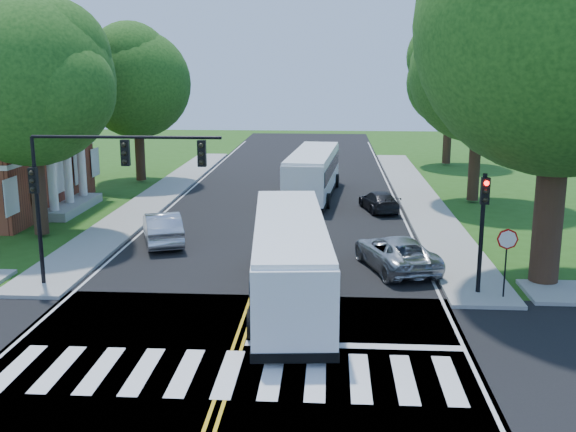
# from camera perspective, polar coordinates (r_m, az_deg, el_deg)

# --- Properties ---
(ground) EXTENTS (140.00, 140.00, 0.00)m
(ground) POSITION_cam_1_polar(r_m,az_deg,el_deg) (19.53, -4.84, -12.54)
(ground) COLOR #254F13
(ground) RESTS_ON ground
(road) EXTENTS (14.00, 96.00, 0.01)m
(road) POSITION_cam_1_polar(r_m,az_deg,el_deg) (36.52, -0.71, -0.46)
(road) COLOR black
(road) RESTS_ON ground
(cross_road) EXTENTS (60.00, 12.00, 0.01)m
(cross_road) POSITION_cam_1_polar(r_m,az_deg,el_deg) (19.53, -4.84, -12.53)
(cross_road) COLOR black
(cross_road) RESTS_ON ground
(center_line) EXTENTS (0.36, 70.00, 0.01)m
(center_line) POSITION_cam_1_polar(r_m,az_deg,el_deg) (40.42, -0.28, 0.84)
(center_line) COLOR gold
(center_line) RESTS_ON road
(edge_line_w) EXTENTS (0.12, 70.00, 0.01)m
(edge_line_w) POSITION_cam_1_polar(r_m,az_deg,el_deg) (41.44, -9.71, 0.95)
(edge_line_w) COLOR silver
(edge_line_w) RESTS_ON road
(edge_line_e) EXTENTS (0.12, 70.00, 0.01)m
(edge_line_e) POSITION_cam_1_polar(r_m,az_deg,el_deg) (40.53, 9.35, 0.70)
(edge_line_e) COLOR silver
(edge_line_e) RESTS_ON road
(crosswalk) EXTENTS (12.60, 3.00, 0.01)m
(crosswalk) POSITION_cam_1_polar(r_m,az_deg,el_deg) (19.08, -5.06, -13.14)
(crosswalk) COLOR silver
(crosswalk) RESTS_ON road
(stop_bar) EXTENTS (6.60, 0.40, 0.01)m
(stop_bar) POSITION_cam_1_polar(r_m,az_deg,el_deg) (20.80, 5.59, -10.87)
(stop_bar) COLOR silver
(stop_bar) RESTS_ON road
(sidewalk_nw) EXTENTS (2.60, 40.00, 0.15)m
(sidewalk_nw) POSITION_cam_1_polar(r_m,az_deg,el_deg) (44.64, -10.71, 1.82)
(sidewalk_nw) COLOR gray
(sidewalk_nw) RESTS_ON ground
(sidewalk_ne) EXTENTS (2.60, 40.00, 0.15)m
(sidewalk_ne) POSITION_cam_1_polar(r_m,az_deg,el_deg) (43.61, 10.94, 1.56)
(sidewalk_ne) COLOR gray
(sidewalk_ne) RESTS_ON ground
(tree_ne_big) EXTENTS (10.80, 10.80, 14.91)m
(tree_ne_big) POSITION_cam_1_polar(r_m,az_deg,el_deg) (26.81, 22.39, 14.57)
(tree_ne_big) COLOR #362215
(tree_ne_big) RESTS_ON ground
(tree_west_near) EXTENTS (8.00, 8.00, 11.40)m
(tree_west_near) POSITION_cam_1_polar(r_m,az_deg,el_deg) (34.54, -21.03, 10.56)
(tree_west_near) COLOR #362215
(tree_west_near) RESTS_ON ground
(tree_west_far) EXTENTS (7.60, 7.60, 10.67)m
(tree_west_far) POSITION_cam_1_polar(r_m,az_deg,el_deg) (49.43, -12.69, 10.85)
(tree_west_far) COLOR #362215
(tree_west_far) RESTS_ON ground
(tree_east_mid) EXTENTS (8.40, 8.40, 11.93)m
(tree_east_mid) POSITION_cam_1_polar(r_m,az_deg,el_deg) (42.38, 15.94, 11.59)
(tree_east_mid) COLOR #362215
(tree_east_mid) RESTS_ON ground
(tree_east_far) EXTENTS (7.20, 7.20, 10.34)m
(tree_east_far) POSITION_cam_1_polar(r_m,az_deg,el_deg) (58.31, 13.56, 10.91)
(tree_east_far) COLOR #362215
(tree_east_far) RESTS_ON ground
(signal_nw) EXTENTS (7.15, 0.46, 5.66)m
(signal_nw) POSITION_cam_1_polar(r_m,az_deg,el_deg) (25.69, -15.93, 3.39)
(signal_nw) COLOR black
(signal_nw) RESTS_ON ground
(signal_ne) EXTENTS (0.30, 0.46, 4.40)m
(signal_ne) POSITION_cam_1_polar(r_m,az_deg,el_deg) (25.10, 16.17, -0.12)
(signal_ne) COLOR black
(signal_ne) RESTS_ON ground
(stop_sign) EXTENTS (0.76, 0.08, 2.53)m
(stop_sign) POSITION_cam_1_polar(r_m,az_deg,el_deg) (25.06, 18.05, -2.46)
(stop_sign) COLOR black
(stop_sign) RESTS_ON ground
(bus_lead) EXTENTS (3.51, 11.68, 2.98)m
(bus_lead) POSITION_cam_1_polar(r_m,az_deg,el_deg) (24.08, 0.15, -3.54)
(bus_lead) COLOR white
(bus_lead) RESTS_ON road
(bus_follow) EXTENTS (3.44, 11.58, 2.95)m
(bus_follow) POSITION_cam_1_polar(r_m,az_deg,el_deg) (43.07, 2.12, 3.66)
(bus_follow) COLOR white
(bus_follow) RESTS_ON road
(hatchback) EXTENTS (3.02, 4.89, 1.52)m
(hatchback) POSITION_cam_1_polar(r_m,az_deg,el_deg) (32.40, -10.59, -0.99)
(hatchback) COLOR #AEB0B6
(hatchback) RESTS_ON road
(suv) EXTENTS (3.68, 5.52, 1.41)m
(suv) POSITION_cam_1_polar(r_m,az_deg,el_deg) (28.26, 9.11, -3.07)
(suv) COLOR #ABADB2
(suv) RESTS_ON road
(dark_sedan) EXTENTS (2.46, 4.24, 1.16)m
(dark_sedan) POSITION_cam_1_polar(r_m,az_deg,el_deg) (39.39, 7.71, 1.26)
(dark_sedan) COLOR black
(dark_sedan) RESTS_ON road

